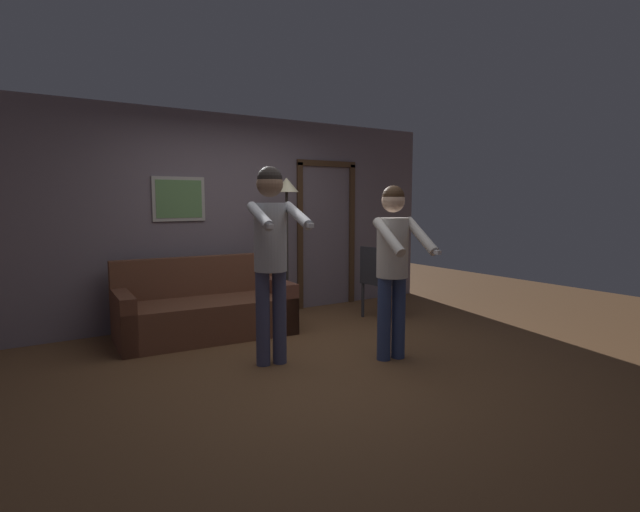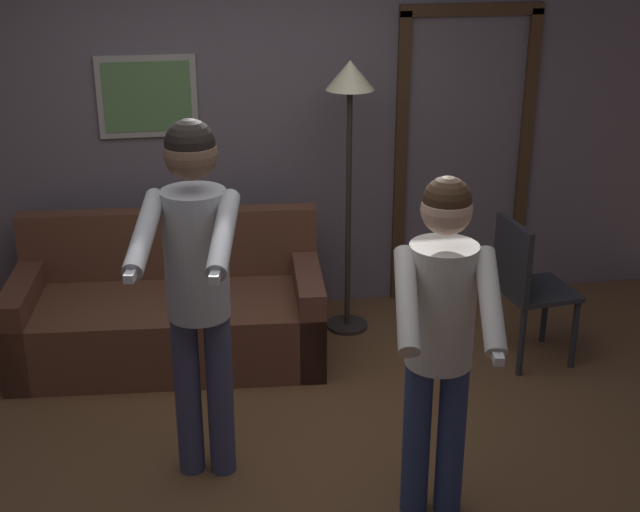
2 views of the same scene
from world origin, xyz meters
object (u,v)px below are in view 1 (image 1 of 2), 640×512
object	(u,v)px
torchiere_lamp	(287,204)
person_standing_left	(271,244)
couch	(205,312)
person_standing_right	(393,256)
dining_chair_distant	(378,278)

from	to	relation	value
torchiere_lamp	person_standing_left	size ratio (longest dim) A/B	0.99
couch	person_standing_right	world-z (taller)	person_standing_right
couch	person_standing_left	world-z (taller)	person_standing_left
person_standing_right	dining_chair_distant	xyz separation A→B (m)	(0.97, 1.36, -0.47)
torchiere_lamp	couch	bearing A→B (deg)	-170.24
couch	torchiere_lamp	xyz separation A→B (m)	(1.18, 0.20, 1.19)
couch	dining_chair_distant	bearing A→B (deg)	-11.08
dining_chair_distant	person_standing_right	bearing A→B (deg)	-125.41
person_standing_right	dining_chair_distant	distance (m)	1.74
person_standing_left	person_standing_right	distance (m)	1.15
torchiere_lamp	dining_chair_distant	distance (m)	1.50
couch	torchiere_lamp	world-z (taller)	torchiere_lamp
torchiere_lamp	dining_chair_distant	xyz separation A→B (m)	(0.99, -0.63, -0.94)
person_standing_right	couch	bearing A→B (deg)	123.83
couch	dining_chair_distant	size ratio (longest dim) A/B	2.11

